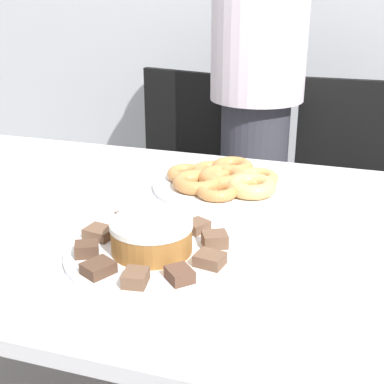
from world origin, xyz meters
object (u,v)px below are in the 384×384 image
Objects in this scene: napkin at (14,196)px; office_chair_left at (168,194)px; plate_cake at (152,253)px; person_standing at (257,83)px; plate_donuts at (222,186)px; office_chair_right at (341,214)px; frosted_cake at (152,236)px.

office_chair_left is at bearing 84.17° from napkin.
office_chair_left is 1.14m from plate_cake.
person_standing is 1.02m from napkin.
plate_cake is at bearing -89.36° from person_standing.
person_standing is 4.71× the size of plate_donuts.
office_chair_right reaches higher than frosted_cake.
napkin is at bearing 158.25° from plate_cake.
office_chair_right is (0.69, 0.00, 0.00)m from office_chair_left.
office_chair_right is 5.36× the size of napkin.
person_standing is at bearing 90.64° from frosted_cake.
plate_donuts is (0.04, 0.40, 0.00)m from plate_cake.
office_chair_left reaches higher than plate_donuts.
office_chair_left is 5.69× the size of frosted_cake.
plate_cake is at bearing 63.43° from frosted_cake.
office_chair_right is 1.15m from frosted_cake.
office_chair_right is 1.20m from napkin.
office_chair_right is 2.54× the size of plate_donuts.
frosted_cake is (0.35, -1.04, 0.35)m from office_chair_left.
office_chair_left is at bearing 179.17° from office_chair_right.
plate_cake is 0.47m from napkin.
office_chair_right is at bearing 72.02° from frosted_cake.
person_standing is 0.71m from plate_donuts.
office_chair_right is at bearing 48.15° from napkin.
plate_donuts is 2.11× the size of napkin.
plate_donuts is at bearing -115.92° from office_chair_right.
office_chair_left reaches higher than plate_cake.
plate_donuts reaches higher than napkin.
office_chair_left is 5.36× the size of napkin.
person_standing is at bearing 23.13° from office_chair_left.
napkin is (-0.42, -0.92, -0.14)m from person_standing.
office_chair_right is at bearing 13.36° from office_chair_left.
plate_donuts is at bearing 25.12° from napkin.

